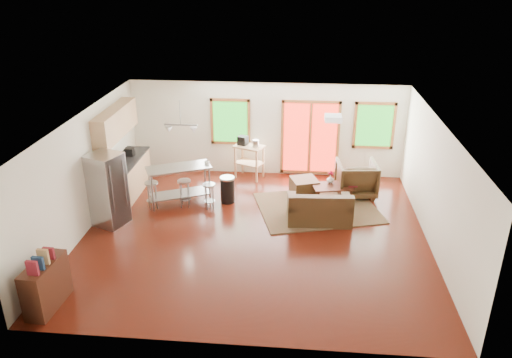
# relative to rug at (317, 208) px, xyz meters

# --- Properties ---
(floor) EXTENTS (7.50, 7.00, 0.02)m
(floor) POSITION_rel_rug_xyz_m (-1.41, -1.38, -0.02)
(floor) COLOR #350D06
(floor) RESTS_ON ground
(ceiling) EXTENTS (7.50, 7.00, 0.02)m
(ceiling) POSITION_rel_rug_xyz_m (-1.41, -1.38, 2.60)
(ceiling) COLOR white
(ceiling) RESTS_ON ground
(back_wall) EXTENTS (7.50, 0.02, 2.60)m
(back_wall) POSITION_rel_rug_xyz_m (-1.41, 2.13, 1.29)
(back_wall) COLOR white
(back_wall) RESTS_ON ground
(left_wall) EXTENTS (0.02, 7.00, 2.60)m
(left_wall) POSITION_rel_rug_xyz_m (-5.17, -1.38, 1.29)
(left_wall) COLOR white
(left_wall) RESTS_ON ground
(right_wall) EXTENTS (0.02, 7.00, 2.60)m
(right_wall) POSITION_rel_rug_xyz_m (2.35, -1.38, 1.29)
(right_wall) COLOR white
(right_wall) RESTS_ON ground
(front_wall) EXTENTS (7.50, 0.02, 2.60)m
(front_wall) POSITION_rel_rug_xyz_m (-1.41, -4.89, 1.29)
(front_wall) COLOR white
(front_wall) RESTS_ON ground
(window_left) EXTENTS (1.10, 0.05, 1.30)m
(window_left) POSITION_rel_rug_xyz_m (-2.41, 2.08, 1.49)
(window_left) COLOR #176016
(window_left) RESTS_ON back_wall
(french_doors) EXTENTS (1.60, 0.05, 2.10)m
(french_doors) POSITION_rel_rug_xyz_m (-0.21, 2.08, 1.09)
(french_doors) COLOR red
(french_doors) RESTS_ON back_wall
(window_right) EXTENTS (1.10, 0.05, 1.30)m
(window_right) POSITION_rel_rug_xyz_m (1.49, 2.08, 1.49)
(window_right) COLOR #176016
(window_right) RESTS_ON back_wall
(rug) EXTENTS (3.29, 2.84, 0.03)m
(rug) POSITION_rel_rug_xyz_m (0.00, 0.00, 0.00)
(rug) COLOR #3F5332
(rug) RESTS_ON floor
(loveseat) EXTENTS (1.51, 0.92, 0.78)m
(loveseat) POSITION_rel_rug_xyz_m (0.02, -0.67, 0.29)
(loveseat) COLOR #312212
(loveseat) RESTS_ON floor
(coffee_table) EXTENTS (1.08, 0.77, 0.39)m
(coffee_table) POSITION_rel_rug_xyz_m (0.37, 0.51, 0.32)
(coffee_table) COLOR #35180E
(coffee_table) RESTS_ON floor
(armchair) EXTENTS (1.05, 1.00, 1.00)m
(armchair) POSITION_rel_rug_xyz_m (0.98, 0.88, 0.48)
(armchair) COLOR #312212
(armchair) RESTS_ON floor
(ottoman) EXTENTS (0.80, 0.80, 0.42)m
(ottoman) POSITION_rel_rug_xyz_m (-0.34, 0.79, 0.20)
(ottoman) COLOR #312212
(ottoman) RESTS_ON floor
(vase) EXTENTS (0.23, 0.23, 0.31)m
(vase) POSITION_rel_rug_xyz_m (0.32, 0.69, 0.50)
(vase) COLOR silver
(vase) RESTS_ON coffee_table
(book) EXTENTS (0.22, 0.05, 0.30)m
(book) POSITION_rel_rug_xyz_m (0.77, 0.58, 0.54)
(book) COLOR maroon
(book) RESTS_ON coffee_table
(cabinets) EXTENTS (0.64, 2.24, 2.30)m
(cabinets) POSITION_rel_rug_xyz_m (-4.90, 0.32, 0.91)
(cabinets) COLOR tan
(cabinets) RESTS_ON floor
(refrigerator) EXTENTS (0.87, 0.86, 1.69)m
(refrigerator) POSITION_rel_rug_xyz_m (-4.75, -1.18, 0.83)
(refrigerator) COLOR #B7BABC
(refrigerator) RESTS_ON floor
(island) EXTENTS (1.66, 1.20, 0.97)m
(island) POSITION_rel_rug_xyz_m (-3.40, -0.02, 0.66)
(island) COLOR #B7BABC
(island) RESTS_ON floor
(cup) EXTENTS (0.14, 0.11, 0.13)m
(cup) POSITION_rel_rug_xyz_m (-2.75, 0.26, 1.00)
(cup) COLOR white
(cup) RESTS_ON island
(bar_stool_a) EXTENTS (0.43, 0.43, 0.68)m
(bar_stool_a) POSITION_rel_rug_xyz_m (-4.01, -0.34, 0.49)
(bar_stool_a) COLOR #B7BABC
(bar_stool_a) RESTS_ON floor
(bar_stool_b) EXTENTS (0.36, 0.36, 0.70)m
(bar_stool_b) POSITION_rel_rug_xyz_m (-3.24, -0.19, 0.50)
(bar_stool_b) COLOR #B7BABC
(bar_stool_b) RESTS_ON floor
(bar_stool_c) EXTENTS (0.39, 0.39, 0.64)m
(bar_stool_c) POSITION_rel_rug_xyz_m (-2.63, -0.22, 0.46)
(bar_stool_c) COLOR #B7BABC
(bar_stool_c) RESTS_ON floor
(trash_can) EXTENTS (0.38, 0.38, 0.67)m
(trash_can) POSITION_rel_rug_xyz_m (-2.24, 0.17, 0.32)
(trash_can) COLOR black
(trash_can) RESTS_ON floor
(kitchen_cart) EXTENTS (0.91, 0.76, 1.18)m
(kitchen_cart) POSITION_rel_rug_xyz_m (-1.88, 1.75, 0.80)
(kitchen_cart) COLOR tan
(kitchen_cart) RESTS_ON floor
(bookshelf) EXTENTS (0.44, 1.00, 1.16)m
(bookshelf) POSITION_rel_rug_xyz_m (-4.76, -4.22, 0.44)
(bookshelf) COLOR #35180E
(bookshelf) RESTS_ON floor
(ceiling_flush) EXTENTS (0.35, 0.35, 0.12)m
(ceiling_flush) POSITION_rel_rug_xyz_m (0.19, -0.78, 2.52)
(ceiling_flush) COLOR white
(ceiling_flush) RESTS_ON ceiling
(pendant_light) EXTENTS (0.80, 0.18, 0.79)m
(pendant_light) POSITION_rel_rug_xyz_m (-3.31, 0.12, 1.88)
(pendant_light) COLOR gray
(pendant_light) RESTS_ON ceiling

